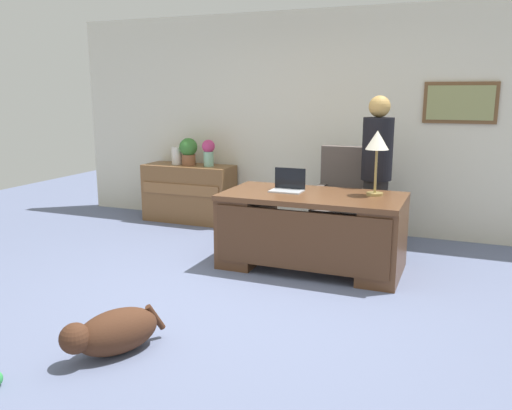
{
  "coord_description": "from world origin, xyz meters",
  "views": [
    {
      "loc": [
        1.7,
        -3.85,
        1.72
      ],
      "look_at": [
        0.02,
        0.3,
        0.75
      ],
      "focal_mm": 36.76,
      "sensor_mm": 36.0,
      "label": 1
    }
  ],
  "objects_px": {
    "dog_toy_bone": "(116,319)",
    "laptop": "(288,185)",
    "dog_lying": "(112,332)",
    "potted_plant": "(188,150)",
    "vase_empty": "(177,156)",
    "credenza": "(189,193)",
    "person_standing": "(376,174)",
    "armchair": "(343,203)",
    "desk_lamp": "(377,144)",
    "desk": "(311,228)",
    "vase_with_flowers": "(208,151)"
  },
  "relations": [
    {
      "from": "credenza",
      "to": "dog_lying",
      "type": "height_order",
      "value": "credenza"
    },
    {
      "from": "desk",
      "to": "vase_with_flowers",
      "type": "relative_size",
      "value": 5.05
    },
    {
      "from": "dog_lying",
      "to": "desk",
      "type": "bearing_deg",
      "value": 71.55
    },
    {
      "from": "armchair",
      "to": "desk_lamp",
      "type": "bearing_deg",
      "value": -57.49
    },
    {
      "from": "credenza",
      "to": "potted_plant",
      "type": "bearing_deg",
      "value": 20.32
    },
    {
      "from": "credenza",
      "to": "potted_plant",
      "type": "xyz_separation_m",
      "value": [
        0.0,
        0.0,
        0.58
      ]
    },
    {
      "from": "desk_lamp",
      "to": "dog_toy_bone",
      "type": "height_order",
      "value": "desk_lamp"
    },
    {
      "from": "desk",
      "to": "potted_plant",
      "type": "bearing_deg",
      "value": 148.31
    },
    {
      "from": "laptop",
      "to": "vase_empty",
      "type": "distance_m",
      "value": 2.31
    },
    {
      "from": "vase_with_flowers",
      "to": "dog_toy_bone",
      "type": "distance_m",
      "value": 3.29
    },
    {
      "from": "person_standing",
      "to": "dog_toy_bone",
      "type": "distance_m",
      "value": 3.06
    },
    {
      "from": "dog_toy_bone",
      "to": "desk",
      "type": "bearing_deg",
      "value": 60.39
    },
    {
      "from": "dog_toy_bone",
      "to": "dog_lying",
      "type": "bearing_deg",
      "value": -55.22
    },
    {
      "from": "desk",
      "to": "vase_with_flowers",
      "type": "height_order",
      "value": "vase_with_flowers"
    },
    {
      "from": "person_standing",
      "to": "vase_empty",
      "type": "height_order",
      "value": "person_standing"
    },
    {
      "from": "credenza",
      "to": "armchair",
      "type": "height_order",
      "value": "armchair"
    },
    {
      "from": "vase_with_flowers",
      "to": "vase_empty",
      "type": "xyz_separation_m",
      "value": [
        -0.48,
        0.0,
        -0.08
      ]
    },
    {
      "from": "armchair",
      "to": "vase_empty",
      "type": "height_order",
      "value": "armchair"
    },
    {
      "from": "credenza",
      "to": "dog_toy_bone",
      "type": "height_order",
      "value": "credenza"
    },
    {
      "from": "vase_with_flowers",
      "to": "desk_lamp",
      "type": "bearing_deg",
      "value": -24.86
    },
    {
      "from": "potted_plant",
      "to": "vase_empty",
      "type": "bearing_deg",
      "value": 180.0
    },
    {
      "from": "credenza",
      "to": "person_standing",
      "type": "distance_m",
      "value": 2.67
    },
    {
      "from": "desk",
      "to": "desk_lamp",
      "type": "xyz_separation_m",
      "value": [
        0.57,
        0.19,
        0.83
      ]
    },
    {
      "from": "person_standing",
      "to": "laptop",
      "type": "bearing_deg",
      "value": -139.2
    },
    {
      "from": "credenza",
      "to": "person_standing",
      "type": "height_order",
      "value": "person_standing"
    },
    {
      "from": "credenza",
      "to": "dog_lying",
      "type": "distance_m",
      "value": 3.73
    },
    {
      "from": "credenza",
      "to": "dog_toy_bone",
      "type": "xyz_separation_m",
      "value": [
        1.06,
        -3.06,
        -0.36
      ]
    },
    {
      "from": "potted_plant",
      "to": "dog_toy_bone",
      "type": "bearing_deg",
      "value": -70.98
    },
    {
      "from": "laptop",
      "to": "dog_toy_bone",
      "type": "distance_m",
      "value": 2.16
    },
    {
      "from": "person_standing",
      "to": "vase_empty",
      "type": "bearing_deg",
      "value": 168.93
    },
    {
      "from": "vase_with_flowers",
      "to": "potted_plant",
      "type": "height_order",
      "value": "potted_plant"
    },
    {
      "from": "vase_with_flowers",
      "to": "dog_lying",
      "type": "bearing_deg",
      "value": -73.3
    },
    {
      "from": "person_standing",
      "to": "dog_toy_bone",
      "type": "relative_size",
      "value": 11.29
    },
    {
      "from": "dog_toy_bone",
      "to": "laptop",
      "type": "bearing_deg",
      "value": 68.38
    },
    {
      "from": "person_standing",
      "to": "dog_lying",
      "type": "distance_m",
      "value": 3.26
    },
    {
      "from": "credenza",
      "to": "dog_toy_bone",
      "type": "distance_m",
      "value": 3.26
    },
    {
      "from": "person_standing",
      "to": "vase_with_flowers",
      "type": "relative_size",
      "value": 4.85
    },
    {
      "from": "vase_empty",
      "to": "armchair",
      "type": "bearing_deg",
      "value": -8.78
    },
    {
      "from": "vase_with_flowers",
      "to": "dog_toy_bone",
      "type": "xyz_separation_m",
      "value": [
        0.76,
        -3.07,
        -0.93
      ]
    },
    {
      "from": "person_standing",
      "to": "dog_lying",
      "type": "xyz_separation_m",
      "value": [
        -1.22,
        -2.94,
        -0.71
      ]
    },
    {
      "from": "laptop",
      "to": "potted_plant",
      "type": "xyz_separation_m",
      "value": [
        -1.8,
        1.2,
        0.16
      ]
    },
    {
      "from": "credenza",
      "to": "laptop",
      "type": "xyz_separation_m",
      "value": [
        1.8,
        -1.19,
        0.42
      ]
    },
    {
      "from": "armchair",
      "to": "potted_plant",
      "type": "distance_m",
      "value": 2.26
    },
    {
      "from": "desk_lamp",
      "to": "vase_with_flowers",
      "type": "relative_size",
      "value": 1.79
    },
    {
      "from": "desk",
      "to": "dog_lying",
      "type": "height_order",
      "value": "desk"
    },
    {
      "from": "armchair",
      "to": "dog_toy_bone",
      "type": "relative_size",
      "value": 7.47
    },
    {
      "from": "armchair",
      "to": "vase_with_flowers",
      "type": "xyz_separation_m",
      "value": [
        -1.88,
        0.37,
        0.46
      ]
    },
    {
      "from": "dog_lying",
      "to": "desk_lamp",
      "type": "relative_size",
      "value": 1.1
    },
    {
      "from": "dog_lying",
      "to": "dog_toy_bone",
      "type": "height_order",
      "value": "dog_lying"
    },
    {
      "from": "dog_lying",
      "to": "dog_toy_bone",
      "type": "distance_m",
      "value": 0.51
    }
  ]
}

